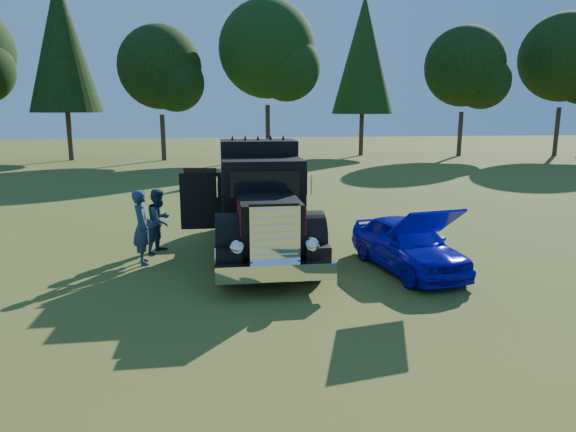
{
  "coord_description": "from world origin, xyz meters",
  "views": [
    {
      "loc": [
        -0.1,
        -10.55,
        3.84
      ],
      "look_at": [
        1.57,
        1.33,
        1.33
      ],
      "focal_mm": 32.0,
      "sensor_mm": 36.0,
      "label": 1
    }
  ],
  "objects_px": {
    "diamond_t_truck": "(261,207)",
    "spectator_far": "(160,221)",
    "spectator_near": "(142,227)",
    "hotrod_coupe": "(408,244)"
  },
  "relations": [
    {
      "from": "hotrod_coupe",
      "to": "spectator_far",
      "type": "relative_size",
      "value": 2.42
    },
    {
      "from": "diamond_t_truck",
      "to": "spectator_far",
      "type": "bearing_deg",
      "value": 167.22
    },
    {
      "from": "diamond_t_truck",
      "to": "spectator_far",
      "type": "xyz_separation_m",
      "value": [
        -2.72,
        0.62,
        -0.41
      ]
    },
    {
      "from": "diamond_t_truck",
      "to": "spectator_far",
      "type": "distance_m",
      "value": 2.82
    },
    {
      "from": "hotrod_coupe",
      "to": "spectator_far",
      "type": "bearing_deg",
      "value": 157.64
    },
    {
      "from": "hotrod_coupe",
      "to": "spectator_far",
      "type": "xyz_separation_m",
      "value": [
        -6.09,
        2.51,
        0.22
      ]
    },
    {
      "from": "hotrod_coupe",
      "to": "spectator_near",
      "type": "xyz_separation_m",
      "value": [
        -6.41,
        1.43,
        0.3
      ]
    },
    {
      "from": "spectator_far",
      "to": "spectator_near",
      "type": "bearing_deg",
      "value": -169.65
    },
    {
      "from": "spectator_near",
      "to": "spectator_far",
      "type": "height_order",
      "value": "spectator_near"
    },
    {
      "from": "spectator_near",
      "to": "spectator_far",
      "type": "xyz_separation_m",
      "value": [
        0.31,
        1.07,
        -0.07
      ]
    }
  ]
}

